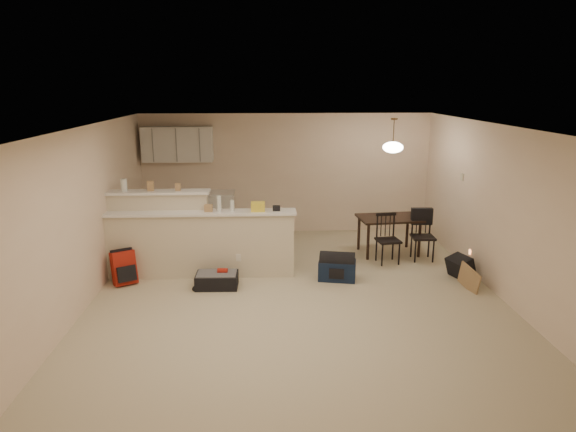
{
  "coord_description": "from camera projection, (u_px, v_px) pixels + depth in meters",
  "views": [
    {
      "loc": [
        -0.48,
        -7.13,
        3.05
      ],
      "look_at": [
        -0.1,
        0.7,
        1.05
      ],
      "focal_mm": 32.0,
      "sensor_mm": 36.0,
      "label": 1
    }
  ],
  "objects": [
    {
      "name": "breakfast_bar",
      "position": [
        186.0,
        239.0,
        8.39
      ],
      "size": [
        3.08,
        0.58,
        1.39
      ],
      "color": "beige",
      "rests_on": "ground"
    },
    {
      "name": "dining_chair_far",
      "position": [
        423.0,
        236.0,
        9.14
      ],
      "size": [
        0.41,
        0.39,
        0.9
      ],
      "primitive_type": null,
      "rotation": [
        0.0,
        0.0,
        -0.04
      ],
      "color": "black",
      "rests_on": "ground"
    },
    {
      "name": "kitchen_counter",
      "position": [
        190.0,
        215.0,
        10.56
      ],
      "size": [
        1.8,
        0.6,
        0.9
      ],
      "primitive_type": "cube",
      "color": "white",
      "rests_on": "ground"
    },
    {
      "name": "thermostat",
      "position": [
        462.0,
        177.0,
        8.95
      ],
      "size": [
        0.02,
        0.12,
        0.12
      ],
      "primitive_type": "cube",
      "color": "beige",
      "rests_on": "room"
    },
    {
      "name": "bag_lump",
      "position": [
        258.0,
        207.0,
        8.23
      ],
      "size": [
        0.22,
        0.18,
        0.14
      ],
      "primitive_type": "cube",
      "color": "tan",
      "rests_on": "breakfast_bar"
    },
    {
      "name": "cereal_box",
      "position": [
        150.0,
        186.0,
        8.29
      ],
      "size": [
        0.1,
        0.07,
        0.16
      ],
      "primitive_type": "cube",
      "color": "tan",
      "rests_on": "breakfast_bar"
    },
    {
      "name": "pendant_lamp",
      "position": [
        393.0,
        147.0,
        9.12
      ],
      "size": [
        0.36,
        0.36,
        0.62
      ],
      "color": "brown",
      "rests_on": "room"
    },
    {
      "name": "bottle_b",
      "position": [
        232.0,
        206.0,
        8.21
      ],
      "size": [
        0.06,
        0.06,
        0.18
      ],
      "primitive_type": "cylinder",
      "color": "silver",
      "rests_on": "breakfast_bar"
    },
    {
      "name": "pouch",
      "position": [
        276.0,
        208.0,
        8.26
      ],
      "size": [
        0.12,
        0.1,
        0.08
      ],
      "primitive_type": "cube",
      "color": "tan",
      "rests_on": "breakfast_bar"
    },
    {
      "name": "cardboard_sheet",
      "position": [
        469.0,
        279.0,
        7.84
      ],
      "size": [
        0.14,
        0.46,
        0.36
      ],
      "primitive_type": "cube",
      "rotation": [
        0.0,
        0.0,
        1.83
      ],
      "color": "tan",
      "rests_on": "ground"
    },
    {
      "name": "black_daypack",
      "position": [
        461.0,
        267.0,
        8.35
      ],
      "size": [
        0.38,
        0.46,
        0.34
      ],
      "primitive_type": "cube",
      "rotation": [
        0.0,
        0.0,
        1.89
      ],
      "color": "black",
      "rests_on": "ground"
    },
    {
      "name": "jar",
      "position": [
        124.0,
        185.0,
        8.26
      ],
      "size": [
        0.1,
        0.1,
        0.2
      ],
      "primitive_type": "cylinder",
      "color": "silver",
      "rests_on": "breakfast_bar"
    },
    {
      "name": "small_box",
      "position": [
        178.0,
        187.0,
        8.31
      ],
      "size": [
        0.08,
        0.06,
        0.12
      ],
      "primitive_type": "cube",
      "color": "tan",
      "rests_on": "breakfast_bar"
    },
    {
      "name": "navy_duffel",
      "position": [
        337.0,
        270.0,
        8.26
      ],
      "size": [
        0.64,
        0.43,
        0.32
      ],
      "primitive_type": "cube",
      "rotation": [
        0.0,
        0.0,
        -0.2
      ],
      "color": "#111F38",
      "rests_on": "ground"
    },
    {
      "name": "red_backpack",
      "position": [
        124.0,
        268.0,
        8.08
      ],
      "size": [
        0.41,
        0.37,
        0.53
      ],
      "primitive_type": "cube",
      "rotation": [
        0.0,
        0.0,
        0.53
      ],
      "color": "#AD2013",
      "rests_on": "ground"
    },
    {
      "name": "bottle_a",
      "position": [
        219.0,
        203.0,
        8.19
      ],
      "size": [
        0.07,
        0.07,
        0.26
      ],
      "primitive_type": "cylinder",
      "color": "silver",
      "rests_on": "breakfast_bar"
    },
    {
      "name": "upper_cabinets",
      "position": [
        178.0,
        144.0,
        10.32
      ],
      "size": [
        1.4,
        0.34,
        0.7
      ],
      "primitive_type": "cube",
      "color": "white",
      "rests_on": "room"
    },
    {
      "name": "dining_chair_near",
      "position": [
        388.0,
        239.0,
        8.98
      ],
      "size": [
        0.43,
        0.42,
        0.88
      ],
      "primitive_type": null,
      "rotation": [
        0.0,
        0.0,
        0.14
      ],
      "color": "black",
      "rests_on": "ground"
    },
    {
      "name": "extra_item_x",
      "position": [
        208.0,
        208.0,
        8.2
      ],
      "size": [
        0.13,
        0.1,
        0.11
      ],
      "primitive_type": "cube",
      "color": "tan",
      "rests_on": "breakfast_bar"
    },
    {
      "name": "suitcase",
      "position": [
        217.0,
        280.0,
        7.97
      ],
      "size": [
        0.65,
        0.43,
        0.22
      ],
      "primitive_type": "cube",
      "rotation": [
        0.0,
        0.0,
        -0.02
      ],
      "color": "black",
      "rests_on": "ground"
    },
    {
      "name": "dining_table",
      "position": [
        389.0,
        222.0,
        9.46
      ],
      "size": [
        1.18,
        0.85,
        0.7
      ],
      "rotation": [
        0.0,
        0.0,
        0.1
      ],
      "color": "black",
      "rests_on": "ground"
    },
    {
      "name": "room",
      "position": [
        297.0,
        214.0,
        7.37
      ],
      "size": [
        7.0,
        7.02,
        2.5
      ],
      "color": "beige",
      "rests_on": "ground"
    }
  ]
}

